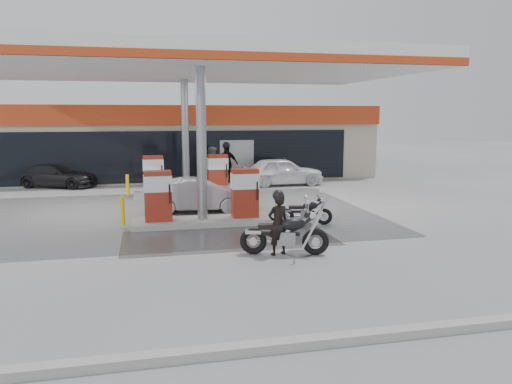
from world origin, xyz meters
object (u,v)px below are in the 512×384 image
Objects in this scene: main_motorcycle at (286,235)px; attendant at (213,167)px; pump_island_near at (202,203)px; pump_island_far at (186,179)px; hatchback_silver at (198,195)px; biker_walking at (227,164)px; biker_main at (278,224)px; parked_car_right at (280,166)px; parked_car_left at (56,176)px; sedan_white at (282,171)px; parked_motorcycle at (306,212)px.

attendant is (-0.09, 12.57, 0.47)m from main_motorcycle.
pump_island_near and pump_island_far have the same top height.
hatchback_silver is 1.87× the size of biker_walking.
main_motorcycle is 13.84m from biker_walking.
pump_island_near is 1.00× the size of pump_island_far.
pump_island_far is 2.31× the size of main_motorcycle.
biker_main is at bearing -164.17° from hatchback_silver.
biker_walking is (0.89, 1.24, 0.01)m from attendant.
pump_island_far is 3.00m from attendant.
parked_car_right is 2.34× the size of biker_walking.
pump_island_near is at bearing -126.28° from parked_car_left.
biker_walking reaches higher than pump_island_near.
biker_main is 12.67m from sedan_white.
biker_main is 0.79× the size of biker_walking.
biker_walking is at bearing 121.29° from parked_car_right.
parked_car_right is at bearing 90.09° from main_motorcycle.
parked_motorcycle is (1.80, 3.16, -0.38)m from biker_main.
sedan_white is at bearing -76.49° from parked_car_left.
pump_island_near reaches higher than parked_motorcycle.
main_motorcycle reaches higher than parked_car_left.
hatchback_silver is 9.89m from parked_car_left.
parked_car_right is 3.70m from biker_walking.
parked_motorcycle is at bearing -84.79° from biker_walking.
sedan_white reaches higher than parked_car_right.
biker_main is (-0.19, 0.05, 0.27)m from main_motorcycle.
pump_island_near is at bearing 146.53° from sedan_white.
pump_island_far is at bearing 158.21° from attendant.
parked_car_right is at bearing -15.62° from sedan_white.
parked_motorcycle is (3.24, -0.81, -0.31)m from pump_island_near.
biker_walking reaches higher than main_motorcycle.
hatchback_silver is 0.80× the size of parked_car_right.
sedan_white reaches higher than parked_motorcycle.
biker_walking reaches higher than parked_motorcycle.
parked_motorcycle is at bearing -135.36° from biker_main.
parked_motorcycle is 9.54m from attendant.
parked_car_left is at bearing -77.67° from biker_main.
hatchback_silver is at bearing -93.31° from biker_main.
parked_motorcycle is 0.45× the size of parked_car_left.
pump_island_far reaches higher than parked_car_left.
pump_island_near is 1.10× the size of parked_car_right.
main_motorcycle is 15.95m from parked_car_right.
hatchback_silver is 10.80m from parked_car_right.
pump_island_near is 2.31× the size of main_motorcycle.
sedan_white reaches higher than hatchback_silver.
attendant is (1.54, 8.56, 0.27)m from pump_island_near.
pump_island_near is at bearing -178.92° from hatchback_silver.
hatchback_silver is at bearing -88.62° from pump_island_far.
attendant is at bearing -9.40° from hatchback_silver.
main_motorcycle is 1.12× the size of biker_walking.
attendant is (1.54, 2.56, 0.27)m from pump_island_far.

